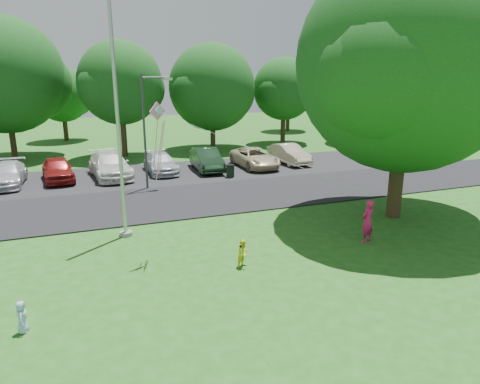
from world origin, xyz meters
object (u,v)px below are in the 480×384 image
object	(u,v)px
street_lamp	(148,122)
trash_can	(230,171)
woman	(367,221)
kite	(165,127)
child_yellow	(243,253)
child_blue	(22,317)
big_tree	(407,67)
flagpole	(118,129)

from	to	relation	value
street_lamp	trash_can	size ratio (longest dim) A/B	7.33
street_lamp	woman	world-z (taller)	street_lamp
kite	child_yellow	bearing A→B (deg)	-68.16
street_lamp	child_yellow	xyz separation A→B (m)	(1.09, -11.36, -3.23)
woman	child_blue	bearing A→B (deg)	-8.59
street_lamp	big_tree	xyz separation A→B (m)	(9.12, -8.91, 2.69)
flagpole	trash_can	xyz separation A→B (m)	(7.14, 7.93, -3.74)
flagpole	kite	bearing A→B (deg)	-62.97
woman	flagpole	bearing A→B (deg)	-43.24
woman	kite	xyz separation A→B (m)	(-7.14, 1.41, 3.62)
child_yellow	flagpole	bearing A→B (deg)	98.29
trash_can	kite	world-z (taller)	kite
trash_can	big_tree	bearing A→B (deg)	-66.83
trash_can	street_lamp	bearing A→B (deg)	-170.39
street_lamp	trash_can	distance (m)	5.99
street_lamp	flagpole	bearing A→B (deg)	-114.80
flagpole	big_tree	bearing A→B (deg)	-9.14
trash_can	big_tree	xyz separation A→B (m)	(4.17, -9.75, 5.96)
kite	street_lamp	bearing A→B (deg)	58.07
trash_can	kite	size ratio (longest dim) A/B	0.11
woman	child_yellow	bearing A→B (deg)	-13.97
trash_can	child_yellow	world-z (taller)	child_yellow
big_tree	woman	size ratio (longest dim) A/B	6.84
big_tree	child_yellow	bearing A→B (deg)	-163.04
child_yellow	kite	distance (m)	4.81
kite	big_tree	bearing A→B (deg)	-22.69
flagpole	street_lamp	size ratio (longest dim) A/B	1.63
flagpole	child_blue	distance (m)	7.61
street_lamp	child_blue	distance (m)	14.37
flagpole	street_lamp	world-z (taller)	flagpole
trash_can	big_tree	world-z (taller)	big_tree
woman	child_yellow	distance (m)	5.14
kite	flagpole	bearing A→B (deg)	90.72
trash_can	child_blue	xyz separation A→B (m)	(-10.21, -13.80, -0.01)
child_yellow	kite	size ratio (longest dim) A/B	0.12
woman	trash_can	bearing A→B (deg)	-102.47
flagpole	big_tree	xyz separation A→B (m)	(11.32, -1.82, 2.21)
street_lamp	kite	world-z (taller)	street_lamp
big_tree	kite	bearing A→B (deg)	-176.38
big_tree	kite	size ratio (longest dim) A/B	1.46
woman	big_tree	bearing A→B (deg)	-163.54
flagpole	kite	world-z (taller)	flagpole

